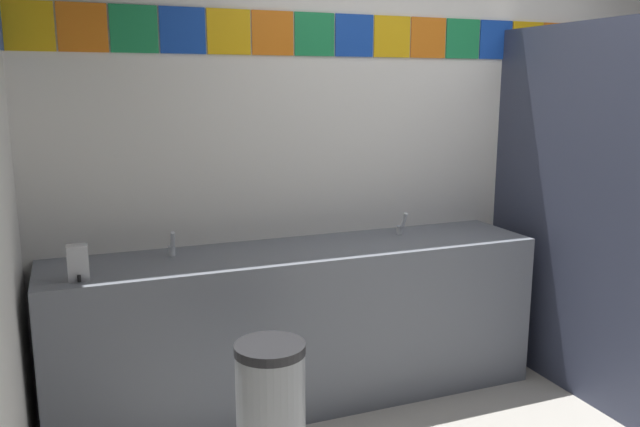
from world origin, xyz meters
The scene contains 7 objects.
wall_back centered at (0.00, 1.49, 1.31)m, with size 4.50×0.09×2.61m.
vanity_counter centered at (-0.90, 1.17, 0.44)m, with size 2.61×0.55×0.85m.
faucet_left centered at (-1.55, 1.26, 0.91)m, with size 0.04×0.10×0.14m.
faucet_right centered at (-0.25, 1.26, 0.91)m, with size 0.04×0.10×0.14m.
soap_dispenser centered at (-2.00, 1.02, 0.93)m, with size 0.09×0.09×0.16m.
toilet centered at (1.00, 0.98, 0.30)m, with size 0.39×0.49×0.74m.
trash_bin centered at (-1.30, 0.43, 0.34)m, with size 0.29×0.29×0.67m.
Camera 1 is at (-2.00, -1.91, 1.71)m, focal length 35.92 mm.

